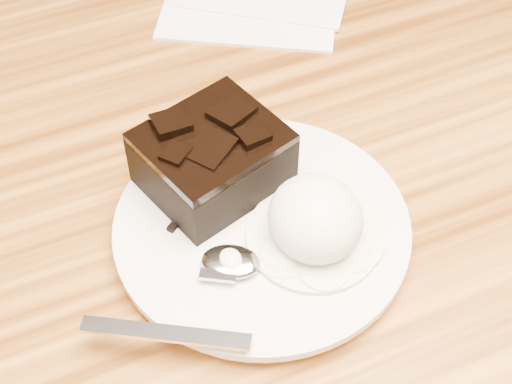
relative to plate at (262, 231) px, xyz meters
name	(u,v)px	position (x,y,z in m)	size (l,w,h in m)	color
plate	(262,231)	(0.00, 0.00, 0.00)	(0.21, 0.21, 0.02)	silver
brownie	(213,162)	(-0.02, 0.05, 0.03)	(0.09, 0.08, 0.04)	black
ice_cream_scoop	(315,218)	(0.03, -0.03, 0.03)	(0.06, 0.07, 0.05)	white
melt_puddle	(314,237)	(0.03, -0.03, 0.01)	(0.09, 0.09, 0.00)	silver
spoon	(231,263)	(-0.03, -0.03, 0.01)	(0.03, 0.16, 0.01)	silver
crumb_a	(172,228)	(-0.06, 0.02, 0.01)	(0.01, 0.01, 0.00)	black
crumb_b	(350,240)	(0.05, -0.04, 0.01)	(0.01, 0.01, 0.00)	black
crumb_c	(346,222)	(0.05, -0.02, 0.01)	(0.01, 0.00, 0.00)	black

